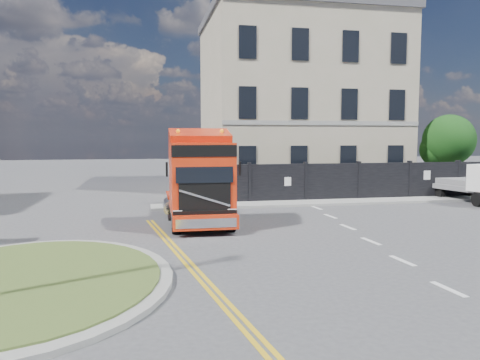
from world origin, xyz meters
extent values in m
plane|color=#424244|center=(0.00, 0.00, 0.00)|extent=(120.00, 120.00, 0.00)
cylinder|color=gray|center=(-7.00, -3.00, 0.06)|extent=(6.80, 6.80, 0.12)
cylinder|color=#375421|center=(-7.00, -3.00, 0.14)|extent=(6.20, 6.20, 0.05)
cube|color=black|center=(6.00, 9.00, 1.00)|extent=(18.00, 0.25, 2.00)
cube|color=#B4A58F|center=(6.00, 16.50, 5.50)|extent=(12.00, 10.00, 11.00)
cube|color=#4C4B50|center=(6.00, 16.50, 11.25)|extent=(12.30, 10.30, 0.50)
cube|color=#B4A58F|center=(3.00, 16.50, 12.00)|extent=(0.80, 0.80, 1.60)
cube|color=#B4A58F|center=(9.00, 16.50, 12.00)|extent=(0.80, 0.80, 1.60)
cylinder|color=#382619|center=(14.50, 12.00, 1.20)|extent=(0.24, 0.24, 2.40)
sphere|color=#14330F|center=(14.50, 12.00, 3.20)|extent=(3.20, 3.20, 3.20)
sphere|color=#14330F|center=(14.00, 12.40, 2.60)|extent=(2.20, 2.20, 2.20)
cube|color=gray|center=(6.00, 8.10, 0.06)|extent=(20.00, 1.60, 0.12)
cube|color=black|center=(-2.19, 4.36, 0.67)|extent=(2.27, 5.68, 0.40)
cube|color=red|center=(-2.21, 2.79, 1.93)|extent=(2.27, 2.36, 2.51)
cube|color=red|center=(-2.20, 3.73, 2.96)|extent=(2.25, 0.83, 1.26)
cube|color=black|center=(-2.22, 1.65, 2.29)|extent=(1.97, 0.08, 0.94)
cube|color=red|center=(-2.23, 1.36, 0.49)|extent=(2.25, 0.34, 0.49)
cylinder|color=black|center=(-3.19, 2.09, 0.47)|extent=(0.30, 0.94, 0.93)
cylinder|color=gray|center=(-3.19, 2.09, 0.47)|extent=(0.33, 0.52, 0.51)
cylinder|color=black|center=(-1.25, 2.06, 0.47)|extent=(0.30, 0.94, 0.93)
cylinder|color=gray|center=(-1.25, 2.06, 0.47)|extent=(0.33, 0.52, 0.51)
cylinder|color=black|center=(-3.15, 5.27, 0.47)|extent=(0.30, 0.94, 0.93)
cylinder|color=gray|center=(-3.15, 5.27, 0.47)|extent=(0.33, 0.52, 0.51)
cylinder|color=black|center=(-1.21, 5.25, 0.47)|extent=(0.30, 0.94, 0.93)
cylinder|color=gray|center=(-1.21, 5.25, 0.47)|extent=(0.33, 0.52, 0.51)
cylinder|color=black|center=(-3.13, 6.35, 0.47)|extent=(0.30, 0.94, 0.93)
cylinder|color=gray|center=(-3.13, 6.35, 0.47)|extent=(0.33, 0.52, 0.51)
cylinder|color=black|center=(-1.20, 6.32, 0.47)|extent=(0.30, 0.94, 0.93)
cylinder|color=gray|center=(-1.20, 6.32, 0.47)|extent=(0.33, 0.52, 0.51)
cube|color=slate|center=(12.64, 7.14, 0.71)|extent=(2.72, 5.14, 0.25)
cylinder|color=black|center=(11.67, 5.62, 0.36)|extent=(0.25, 0.71, 0.71)
cylinder|color=black|center=(11.67, 8.67, 0.36)|extent=(0.25, 0.71, 0.71)
cylinder|color=black|center=(13.61, 8.67, 0.36)|extent=(0.25, 0.71, 0.71)
camera|label=1|loc=(-4.20, -14.22, 3.38)|focal=35.00mm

